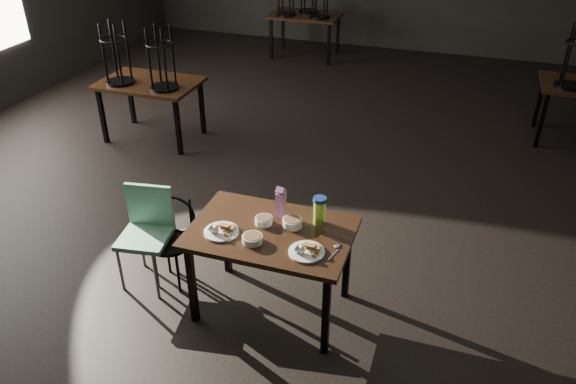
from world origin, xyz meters
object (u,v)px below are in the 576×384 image
(main_table, at_px, (271,239))
(water_bottle, at_px, (320,210))
(juice_carton, at_px, (281,203))
(school_chair, at_px, (147,227))
(bentwood_chair, at_px, (173,234))

(main_table, relative_size, water_bottle, 5.40)
(juice_carton, relative_size, school_chair, 0.30)
(juice_carton, distance_m, school_chair, 1.17)
(juice_carton, bearing_deg, water_bottle, 0.17)
(main_table, height_order, juice_carton, juice_carton)
(water_bottle, height_order, school_chair, water_bottle)
(juice_carton, height_order, school_chair, juice_carton)
(bentwood_chair, height_order, school_chair, school_chair)
(main_table, distance_m, school_chair, 1.11)
(main_table, height_order, school_chair, school_chair)
(main_table, bearing_deg, bentwood_chair, 174.02)
(school_chair, bearing_deg, main_table, -10.90)
(water_bottle, bearing_deg, juice_carton, -179.83)
(juice_carton, distance_m, water_bottle, 0.30)
(juice_carton, bearing_deg, school_chair, -171.71)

